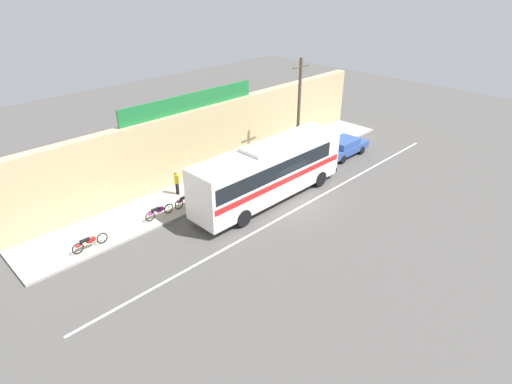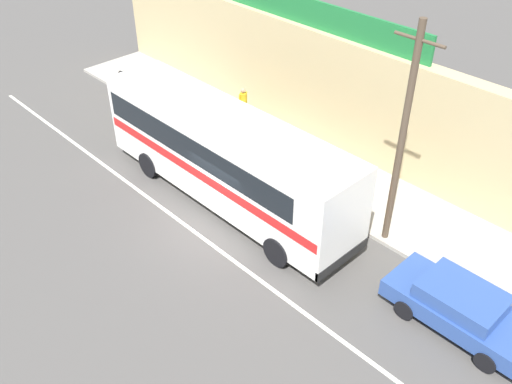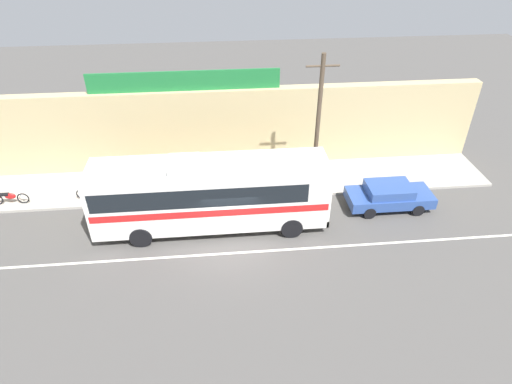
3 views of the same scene
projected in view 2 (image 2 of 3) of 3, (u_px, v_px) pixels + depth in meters
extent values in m
plane|color=#4F4C49|center=(216.00, 225.00, 20.15)|extent=(70.00, 70.00, 0.00)
cube|color=#A8A399|center=(312.00, 167.00, 23.02)|extent=(30.00, 3.60, 0.14)
cube|color=tan|center=(351.00, 99.00, 22.86)|extent=(30.00, 0.70, 4.80)
cube|color=#1E7538|center=(318.00, 15.00, 22.30)|extent=(10.48, 0.12, 1.10)
cube|color=silver|center=(198.00, 235.00, 19.70)|extent=(30.00, 0.14, 0.01)
cube|color=white|center=(225.00, 155.00, 20.20)|extent=(11.11, 2.46, 3.10)
cube|color=black|center=(217.00, 137.00, 20.14)|extent=(9.77, 2.48, 0.96)
cube|color=red|center=(226.00, 162.00, 20.38)|extent=(10.89, 2.47, 0.36)
cube|color=black|center=(348.00, 214.00, 16.73)|extent=(0.04, 2.21, 1.40)
cube|color=black|center=(342.00, 259.00, 17.81)|extent=(0.12, 2.46, 0.36)
cube|color=silver|center=(203.00, 103.00, 19.86)|extent=(1.40, 1.72, 0.24)
cylinder|color=black|center=(324.00, 221.00, 19.51)|extent=(1.04, 0.32, 1.04)
cylinder|color=black|center=(278.00, 251.00, 18.24)|extent=(1.04, 0.32, 1.04)
cylinder|color=black|center=(194.00, 144.00, 23.65)|extent=(1.04, 0.32, 1.04)
cylinder|color=black|center=(150.00, 164.00, 22.37)|extent=(1.04, 0.32, 1.04)
cube|color=#2D4C93|center=(461.00, 311.00, 16.06)|extent=(4.40, 1.81, 0.56)
cube|color=#2D4C93|center=(462.00, 296.00, 15.81)|extent=(2.29, 1.63, 0.48)
cube|color=black|center=(490.00, 314.00, 15.34)|extent=(0.21, 1.52, 0.34)
cylinder|color=black|center=(486.00, 362.00, 15.01)|extent=(0.62, 0.20, 0.62)
cylinder|color=black|center=(436.00, 281.00, 17.46)|extent=(0.62, 0.20, 0.62)
cylinder|color=black|center=(405.00, 310.00, 16.50)|extent=(0.62, 0.20, 0.62)
cylinder|color=brown|center=(402.00, 141.00, 17.19)|extent=(0.22, 0.22, 7.61)
cylinder|color=brown|center=(420.00, 40.00, 15.30)|extent=(1.60, 0.10, 0.10)
torus|color=black|center=(136.00, 84.00, 28.43)|extent=(0.62, 0.06, 0.62)
torus|color=black|center=(122.00, 76.00, 29.20)|extent=(0.62, 0.06, 0.62)
cylinder|color=silver|center=(135.00, 78.00, 28.30)|extent=(0.34, 0.04, 0.65)
cylinder|color=silver|center=(133.00, 72.00, 28.17)|extent=(0.03, 0.56, 0.03)
ellipsoid|color=red|center=(129.00, 78.00, 28.67)|extent=(0.56, 0.22, 0.34)
cube|color=black|center=(126.00, 74.00, 28.78)|extent=(0.52, 0.20, 0.10)
ellipsoid|color=red|center=(122.00, 74.00, 29.08)|extent=(0.36, 0.14, 0.16)
torus|color=black|center=(191.00, 113.00, 26.00)|extent=(0.62, 0.06, 0.62)
torus|color=black|center=(175.00, 104.00, 26.74)|extent=(0.62, 0.06, 0.62)
cylinder|color=silver|center=(190.00, 106.00, 25.87)|extent=(0.34, 0.04, 0.65)
cylinder|color=silver|center=(188.00, 99.00, 25.74)|extent=(0.03, 0.56, 0.03)
ellipsoid|color=#991E8C|center=(183.00, 105.00, 26.23)|extent=(0.56, 0.22, 0.34)
cube|color=black|center=(179.00, 101.00, 26.33)|extent=(0.52, 0.20, 0.10)
ellipsoid|color=#991E8C|center=(175.00, 101.00, 26.62)|extent=(0.36, 0.14, 0.16)
torus|color=black|center=(220.00, 128.00, 24.83)|extent=(0.62, 0.06, 0.62)
torus|color=black|center=(201.00, 119.00, 25.56)|extent=(0.62, 0.06, 0.62)
cylinder|color=silver|center=(218.00, 122.00, 24.70)|extent=(0.34, 0.04, 0.65)
cylinder|color=silver|center=(216.00, 115.00, 24.56)|extent=(0.03, 0.56, 0.03)
ellipsoid|color=#991E8C|center=(211.00, 120.00, 25.05)|extent=(0.56, 0.22, 0.34)
cube|color=black|center=(207.00, 116.00, 25.15)|extent=(0.52, 0.20, 0.10)
ellipsoid|color=#991E8C|center=(202.00, 116.00, 25.44)|extent=(0.36, 0.14, 0.16)
cylinder|color=black|center=(245.00, 112.00, 25.86)|extent=(0.13, 0.13, 0.79)
cylinder|color=black|center=(242.00, 114.00, 25.76)|extent=(0.13, 0.13, 0.79)
cylinder|color=gold|center=(243.00, 99.00, 25.40)|extent=(0.30, 0.30, 0.59)
sphere|color=tan|center=(243.00, 90.00, 25.14)|extent=(0.21, 0.21, 0.21)
cylinder|color=gold|center=(246.00, 97.00, 25.49)|extent=(0.08, 0.08, 0.55)
cylinder|color=gold|center=(240.00, 100.00, 25.27)|extent=(0.08, 0.08, 0.55)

